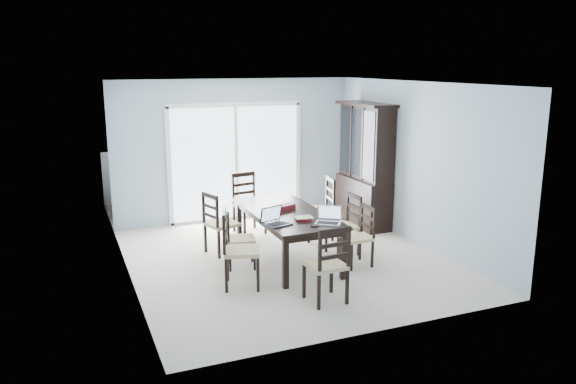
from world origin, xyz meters
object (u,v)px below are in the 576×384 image
object	(u,v)px
laptop_silver	(328,220)
chair_right_mid	(348,218)
chair_right_near	(362,229)
chair_left_near	(234,241)
game_box	(285,207)
chair_left_far	(217,217)
dining_table	(287,216)
chair_end_near	(330,257)
hot_tub	(197,186)
chair_left_mid	(235,231)
chair_right_far	(324,201)
china_hutch	(365,166)
laptop_dark	(278,221)
cell_phone	(315,226)
chair_end_far	(247,196)

from	to	relation	value
laptop_silver	chair_right_mid	bearing A→B (deg)	81.65
chair_right_near	chair_left_near	bearing A→B (deg)	91.32
chair_right_near	game_box	world-z (taller)	chair_right_near
chair_left_far	dining_table	bearing A→B (deg)	35.58
chair_end_near	hot_tub	distance (m)	5.12
chair_left_far	chair_left_mid	bearing A→B (deg)	-10.21
chair_right_mid	chair_end_near	xyz separation A→B (m)	(-1.10, -1.59, 0.04)
chair_right_mid	chair_right_far	distance (m)	0.85
chair_right_mid	laptop_silver	size ratio (longest dim) A/B	2.56
china_hutch	laptop_dark	size ratio (longest dim) A/B	5.46
laptop_silver	cell_phone	distance (m)	0.23
laptop_silver	cell_phone	world-z (taller)	laptop_silver
chair_end_far	laptop_dark	distance (m)	2.27
chair_left_far	laptop_dark	distance (m)	1.38
chair_left_mid	chair_end_far	bearing A→B (deg)	168.93
chair_left_mid	laptop_dark	bearing A→B (deg)	46.64
china_hutch	chair_left_mid	world-z (taller)	china_hutch
chair_right_far	chair_left_far	bearing A→B (deg)	102.85
chair_left_far	chair_end_near	world-z (taller)	chair_end_near
dining_table	game_box	distance (m)	0.16
chair_right_near	chair_right_far	bearing A→B (deg)	-3.49
laptop_dark	cell_phone	size ratio (longest dim) A/B	3.46
chair_left_far	chair_right_near	size ratio (longest dim) A/B	1.11
chair_left_near	chair_end_near	size ratio (longest dim) A/B	1.04
chair_left_far	cell_phone	distance (m)	1.79
chair_end_near	chair_right_far	bearing A→B (deg)	62.96
chair_left_far	chair_right_mid	xyz separation A→B (m)	(1.87, -0.72, -0.03)
dining_table	hot_tub	bearing A→B (deg)	98.77
chair_right_near	chair_left_mid	bearing A→B (deg)	69.71
chair_right_near	chair_end_near	xyz separation A→B (m)	(-1.05, -1.06, 0.07)
cell_phone	game_box	xyz separation A→B (m)	(-0.03, 0.97, 0.03)
dining_table	chair_left_mid	bearing A→B (deg)	179.82
dining_table	game_box	size ratio (longest dim) A/B	7.37
laptop_dark	chair_right_near	bearing A→B (deg)	-16.20
chair_right_mid	chair_left_far	bearing A→B (deg)	65.35
chair_left_near	chair_right_far	world-z (taller)	chair_right_far
chair_left_mid	hot_tub	distance (m)	3.46
hot_tub	chair_right_far	bearing A→B (deg)	-60.51
chair_left_mid	chair_right_mid	xyz separation A→B (m)	(1.78, -0.07, 0.03)
chair_left_far	hot_tub	xyz separation A→B (m)	(0.35, 2.80, -0.13)
chair_left_mid	cell_phone	world-z (taller)	chair_left_mid
chair_right_near	chair_left_far	bearing A→B (deg)	54.10
chair_right_mid	laptop_silver	xyz separation A→B (m)	(-0.71, -0.75, 0.24)
chair_right_far	cell_phone	xyz separation A→B (m)	(-0.93, -1.64, 0.12)
chair_left_far	china_hutch	bearing A→B (deg)	83.79
china_hutch	cell_phone	size ratio (longest dim) A/B	18.91
dining_table	chair_right_mid	world-z (taller)	chair_right_mid
chair_left_near	chair_right_far	distance (m)	2.47
china_hutch	cell_phone	xyz separation A→B (m)	(-1.97, -2.11, -0.32)
chair_right_mid	cell_phone	world-z (taller)	chair_right_mid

